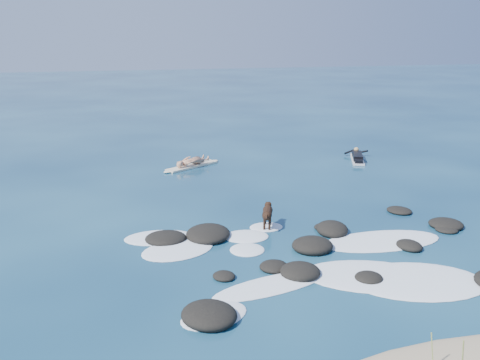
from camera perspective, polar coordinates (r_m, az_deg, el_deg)
name	(u,v)px	position (r m, az deg, el deg)	size (l,w,h in m)	color
ground	(318,238)	(16.85, 8.29, -6.11)	(160.00, 160.00, 0.00)	#0A2642
reef_rocks	(358,251)	(15.81, 12.48, -7.41)	(12.26, 7.41, 0.55)	black
breaking_foam	(317,263)	(15.09, 8.21, -8.71)	(9.59, 7.09, 0.12)	white
standing_surfer_rig	(192,152)	(25.24, -5.18, 3.04)	(3.04, 2.00, 1.92)	beige
paddling_surfer_rig	(357,157)	(27.31, 12.40, 2.42)	(1.69, 2.67, 0.48)	silver
dog	(267,212)	(17.33, 2.95, -3.48)	(0.61, 1.20, 0.80)	black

